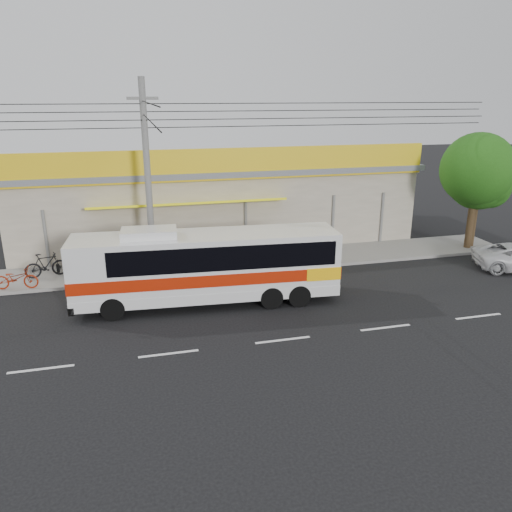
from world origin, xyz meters
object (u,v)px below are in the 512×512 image
(tree_far, at_px, (481,180))
(coach_bus, at_px, (211,263))
(motorbike_dark, at_px, (46,265))
(tree_near, at_px, (480,172))
(motorbike_red, at_px, (16,278))
(utility_pole, at_px, (144,115))

(tree_far, bearing_deg, coach_bus, -165.37)
(motorbike_dark, xyz_separation_m, tree_near, (22.17, -0.80, 3.62))
(motorbike_red, bearing_deg, utility_pole, -76.23)
(tree_near, bearing_deg, motorbike_dark, 177.94)
(motorbike_red, distance_m, tree_far, 23.85)
(motorbike_dark, height_order, utility_pole, utility_pole)
(motorbike_dark, bearing_deg, coach_bus, -135.27)
(motorbike_red, height_order, tree_near, tree_near)
(motorbike_dark, bearing_deg, utility_pole, -109.21)
(coach_bus, height_order, utility_pole, utility_pole)
(utility_pole, bearing_deg, motorbike_red, -173.28)
(utility_pole, height_order, tree_far, utility_pole)
(utility_pole, bearing_deg, tree_far, 0.22)
(motorbike_dark, relative_size, utility_pole, 0.06)
(motorbike_red, xyz_separation_m, tree_far, (23.62, 0.77, 3.21))
(motorbike_red, bearing_deg, coach_bus, -105.03)
(coach_bus, bearing_deg, tree_near, 18.03)
(tree_near, relative_size, tree_far, 1.13)
(utility_pole, relative_size, tree_near, 5.29)
(utility_pole, height_order, tree_near, utility_pole)
(motorbike_red, distance_m, tree_near, 23.55)
(coach_bus, height_order, tree_far, tree_far)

